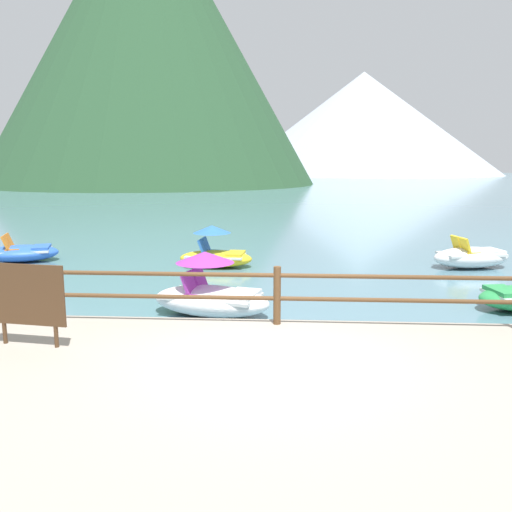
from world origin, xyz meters
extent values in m
plane|color=slate|center=(0.00, 40.00, 0.00)|extent=(200.00, 200.00, 0.00)
cube|color=#A39989|center=(0.00, -2.20, 0.20)|extent=(28.00, 8.00, 0.40)
cylinder|color=brown|center=(0.00, 1.55, 0.88)|extent=(0.12, 0.12, 0.95)
cylinder|color=brown|center=(0.00, 1.55, 1.21)|extent=(23.80, 0.07, 0.07)
cylinder|color=brown|center=(0.00, 1.55, 0.83)|extent=(23.80, 0.07, 0.07)
cube|color=silver|center=(-3.50, 0.31, 1.15)|extent=(1.09, 0.19, 0.80)
cube|color=#4C331E|center=(-3.51, 0.30, 1.15)|extent=(1.17, 0.19, 0.88)
cylinder|color=#4C331E|center=(-3.91, 0.37, 0.57)|extent=(0.06, 0.06, 0.35)
cylinder|color=#4C331E|center=(-3.10, 0.26, 0.57)|extent=(0.06, 0.06, 0.35)
ellipsoid|color=white|center=(-1.34, 3.34, 0.29)|extent=(2.63, 1.79, 0.58)
cube|color=silver|center=(-1.34, 3.34, 0.39)|extent=(2.06, 1.45, 0.06)
cube|color=purple|center=(-1.58, 3.15, 0.46)|extent=(0.49, 0.49, 0.08)
cube|color=purple|center=(-1.75, 3.20, 0.68)|extent=(0.30, 0.44, 0.43)
cube|color=purple|center=(-1.45, 3.62, 0.46)|extent=(0.49, 0.49, 0.08)
cube|color=purple|center=(-1.63, 3.67, 0.68)|extent=(0.30, 0.44, 0.43)
cube|color=white|center=(-0.71, 3.17, 0.45)|extent=(0.73, 0.96, 0.12)
cone|color=purple|center=(-1.46, 3.37, 1.16)|extent=(1.41, 1.41, 0.22)
ellipsoid|color=yellow|center=(-1.93, 8.22, 0.24)|extent=(2.18, 1.29, 0.47)
cube|color=silver|center=(-1.93, 8.22, 0.32)|extent=(1.71, 1.05, 0.06)
cube|color=blue|center=(-2.11, 8.00, 0.39)|extent=(0.43, 0.43, 0.08)
cube|color=blue|center=(-2.28, 8.01, 0.61)|extent=(0.24, 0.41, 0.43)
cube|color=blue|center=(-2.07, 8.46, 0.39)|extent=(0.43, 0.43, 0.08)
cube|color=blue|center=(-2.25, 8.47, 0.61)|extent=(0.24, 0.41, 0.43)
cube|color=yellow|center=(-1.35, 8.17, 0.38)|extent=(0.52, 0.83, 0.12)
cone|color=blue|center=(-2.04, 8.22, 1.09)|extent=(1.16, 1.16, 0.22)
ellipsoid|color=blue|center=(-7.97, 8.64, 0.25)|extent=(2.47, 1.89, 0.50)
cube|color=silver|center=(-7.97, 8.64, 0.34)|extent=(1.94, 1.52, 0.06)
cube|color=orange|center=(-8.04, 8.35, 0.41)|extent=(0.50, 0.50, 0.08)
cube|color=orange|center=(-8.21, 8.29, 0.63)|extent=(0.32, 0.44, 0.43)
cube|color=orange|center=(-8.20, 8.84, 0.41)|extent=(0.50, 0.50, 0.08)
cube|color=orange|center=(-8.37, 8.78, 0.63)|extent=(0.32, 0.44, 0.43)
cube|color=blue|center=(-7.40, 8.83, 0.40)|extent=(0.73, 1.00, 0.12)
cube|color=green|center=(4.54, 4.01, 0.40)|extent=(0.61, 0.89, 0.12)
ellipsoid|color=white|center=(5.37, 8.52, 0.30)|extent=(2.42, 1.61, 0.60)
cube|color=silver|center=(5.37, 8.52, 0.40)|extent=(1.90, 1.30, 0.06)
cube|color=yellow|center=(5.26, 8.26, 0.47)|extent=(0.48, 0.48, 0.08)
cube|color=yellow|center=(5.08, 8.22, 0.69)|extent=(0.29, 0.44, 0.43)
cube|color=yellow|center=(5.15, 8.69, 0.47)|extent=(0.48, 0.48, 0.08)
cube|color=yellow|center=(4.98, 8.65, 0.69)|extent=(0.29, 0.44, 0.43)
cube|color=white|center=(5.96, 8.66, 0.46)|extent=(0.66, 0.88, 0.12)
cone|color=#284C2D|center=(-18.50, 64.92, 19.18)|extent=(43.47, 43.47, 38.37)
cone|color=#284C2D|center=(-9.80, 70.92, 11.51)|extent=(23.91, 23.91, 23.02)
cone|color=#A8B2C1|center=(16.42, 118.46, 11.38)|extent=(61.03, 61.03, 22.76)
camera|label=1|loc=(0.19, -6.74, 3.00)|focal=37.25mm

